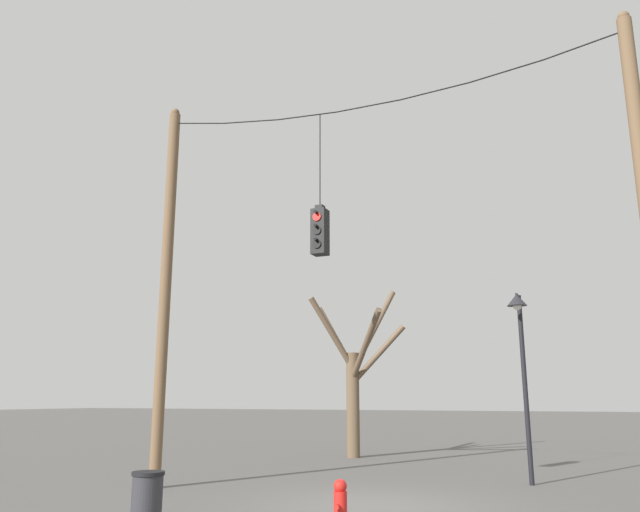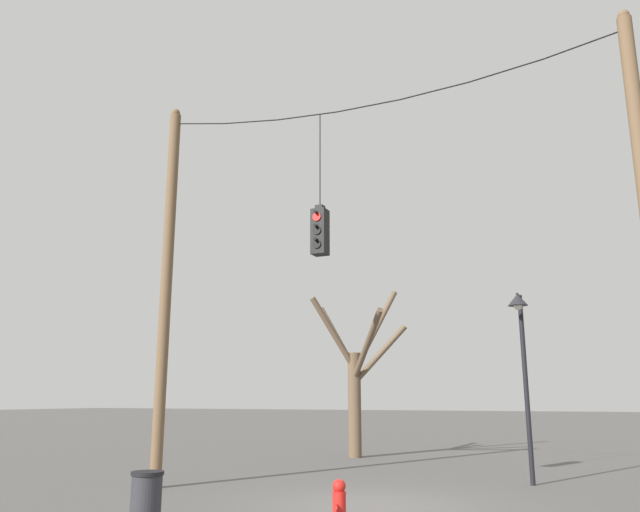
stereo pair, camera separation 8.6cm
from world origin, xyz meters
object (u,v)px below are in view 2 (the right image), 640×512
object	(u,v)px
fire_hydrant	(339,503)
traffic_light_near_left_pole	(320,231)
utility_pole_left	(166,286)
bare_tree	(357,374)
street_lamp	(521,339)
trash_bin	(146,499)

from	to	relation	value
fire_hydrant	traffic_light_near_left_pole	bearing A→B (deg)	119.80
utility_pole_left	fire_hydrant	distance (m)	7.65
utility_pole_left	fire_hydrant	world-z (taller)	utility_pole_left
bare_tree	fire_hydrant	world-z (taller)	bare_tree
traffic_light_near_left_pole	bare_tree	world-z (taller)	traffic_light_near_left_pole
street_lamp	bare_tree	size ratio (longest dim) A/B	0.75
street_lamp	fire_hydrant	bearing A→B (deg)	-110.77
traffic_light_near_left_pole	street_lamp	world-z (taller)	traffic_light_near_left_pole
bare_tree	street_lamp	bearing A→B (deg)	-39.92
street_lamp	bare_tree	bearing A→B (deg)	140.08
utility_pole_left	trash_bin	bearing A→B (deg)	-53.82
utility_pole_left	fire_hydrant	size ratio (longest dim) A/B	12.80
utility_pole_left	bare_tree	world-z (taller)	utility_pole_left
bare_tree	trash_bin	xyz separation A→B (m)	(1.05, -12.85, -2.47)
utility_pole_left	trash_bin	xyz separation A→B (m)	(2.76, -3.77, -4.37)
utility_pole_left	street_lamp	world-z (taller)	utility_pole_left
fire_hydrant	trash_bin	bearing A→B (deg)	-157.53
street_lamp	bare_tree	world-z (taller)	bare_tree
traffic_light_near_left_pole	street_lamp	size ratio (longest dim) A/B	0.74
trash_bin	street_lamp	bearing A→B (deg)	54.67
utility_pole_left	bare_tree	xyz separation A→B (m)	(1.71, 9.08, -1.89)
traffic_light_near_left_pole	trash_bin	xyz separation A→B (m)	(-1.47, -3.77, -5.35)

